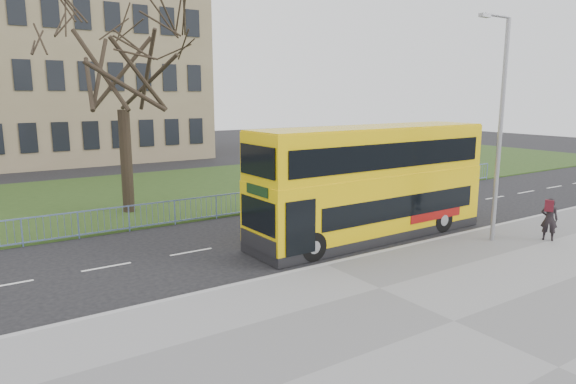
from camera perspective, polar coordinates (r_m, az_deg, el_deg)
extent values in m
plane|color=black|center=(18.35, 1.15, -7.06)|extent=(120.00, 120.00, 0.00)
cube|color=slate|center=(13.71, 17.95, -13.70)|extent=(80.00, 10.50, 0.12)
cube|color=#98989A|center=(17.14, 4.14, -8.14)|extent=(80.00, 0.20, 0.14)
cube|color=#233B15|center=(30.83, -14.18, 0.02)|extent=(80.00, 15.40, 0.08)
cube|color=#7A6B4D|center=(49.61, -28.43, 11.10)|extent=(30.00, 15.00, 14.00)
cube|color=yellow|center=(20.59, 9.12, -1.40)|extent=(10.43, 2.62, 1.93)
cube|color=yellow|center=(20.38, 9.22, 1.71)|extent=(10.43, 2.62, 0.33)
cube|color=yellow|center=(20.25, 9.31, 4.60)|extent=(10.37, 2.57, 1.73)
cube|color=black|center=(20.13, 12.80, -1.59)|extent=(8.02, 0.16, 0.84)
cube|color=black|center=(19.39, 11.80, 3.99)|extent=(9.56, 0.18, 0.94)
cylinder|color=black|center=(17.62, 2.73, -6.07)|extent=(1.03, 0.29, 1.03)
cylinder|color=black|center=(22.21, 16.73, -2.97)|extent=(1.03, 0.29, 1.03)
imported|color=black|center=(21.99, 27.04, -2.70)|extent=(0.64, 0.72, 1.65)
cylinder|color=gray|center=(20.63, 22.49, 6.06)|extent=(0.16, 0.16, 8.19)
cylinder|color=gray|center=(20.16, 22.22, 17.68)|extent=(1.44, 0.15, 0.10)
cube|color=gray|center=(19.56, 21.02, 17.85)|extent=(0.47, 0.20, 0.12)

